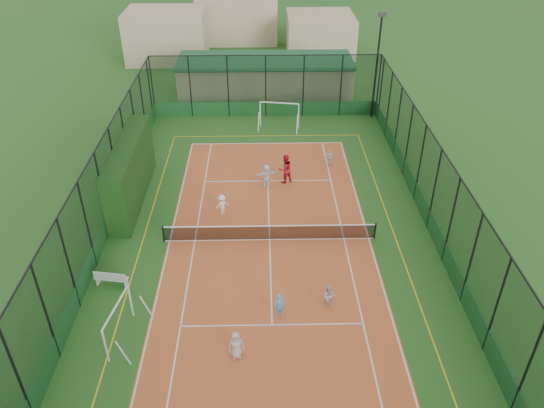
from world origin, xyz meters
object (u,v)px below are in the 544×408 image
(floodlight_ne, at_px, (376,67))
(clubhouse, at_px, (265,76))
(white_bench, at_px, (111,278))
(child_near_left, at_px, (236,345))
(futsal_goal_near, at_px, (119,322))
(coach, at_px, (285,169))
(futsal_goal_far, at_px, (279,115))
(child_far_left, at_px, (222,205))
(child_near_mid, at_px, (279,305))
(child_far_back, at_px, (266,175))
(child_far_right, at_px, (330,158))
(child_near_right, at_px, (329,296))

(floodlight_ne, bearing_deg, clubhouse, 147.88)
(white_bench, distance_m, child_near_left, 7.78)
(futsal_goal_near, relative_size, coach, 1.43)
(coach, bearing_deg, floodlight_ne, -153.96)
(child_near_left, bearing_deg, futsal_goal_far, 72.75)
(child_far_left, bearing_deg, child_near_mid, 78.60)
(child_far_left, bearing_deg, child_far_back, -161.11)
(futsal_goal_near, bearing_deg, child_near_left, -92.58)
(white_bench, relative_size, child_far_back, 1.10)
(futsal_goal_near, height_order, futsal_goal_far, futsal_goal_far)
(child_near_left, bearing_deg, white_bench, 132.75)
(floodlight_ne, bearing_deg, child_far_left, -129.06)
(clubhouse, distance_m, child_far_right, 14.26)
(clubhouse, height_order, child_far_left, clubhouse)
(child_far_right, bearing_deg, white_bench, 40.29)
(clubhouse, bearing_deg, futsal_goal_near, -102.85)
(white_bench, bearing_deg, clubhouse, 82.87)
(child_near_right, relative_size, child_far_back, 0.80)
(child_near_right, bearing_deg, coach, 102.72)
(child_far_left, bearing_deg, futsal_goal_near, 36.50)
(clubhouse, height_order, child_near_right, clubhouse)
(white_bench, relative_size, futsal_goal_near, 0.60)
(floodlight_ne, relative_size, child_far_back, 5.46)
(child_near_mid, xyz_separation_m, child_near_right, (2.34, 0.56, -0.02))
(child_far_back, bearing_deg, child_near_mid, 72.54)
(child_near_mid, distance_m, child_far_back, 11.63)
(child_far_left, height_order, child_far_right, child_far_left)
(futsal_goal_far, bearing_deg, futsal_goal_near, -99.49)
(futsal_goal_far, bearing_deg, coach, -79.54)
(coach, bearing_deg, child_far_right, -173.62)
(floodlight_ne, distance_m, child_near_right, 22.90)
(child_far_left, bearing_deg, floodlight_ne, -160.64)
(futsal_goal_far, height_order, child_near_left, futsal_goal_far)
(child_near_right, height_order, child_far_back, child_far_back)
(clubhouse, bearing_deg, futsal_goal_far, -82.01)
(clubhouse, xyz_separation_m, futsal_goal_near, (-6.61, -28.98, -0.68))
(white_bench, bearing_deg, floodlight_ne, 60.70)
(child_far_back, bearing_deg, futsal_goal_far, -116.83)
(child_near_right, bearing_deg, child_far_left, 129.58)
(clubhouse, height_order, futsal_goal_near, clubhouse)
(child_near_mid, bearing_deg, futsal_goal_far, 72.64)
(clubhouse, bearing_deg, child_near_right, -84.37)
(floodlight_ne, distance_m, child_near_left, 26.96)
(floodlight_ne, xyz_separation_m, clubhouse, (-8.60, 5.40, -2.55))
(child_near_left, height_order, child_far_back, child_far_back)
(floodlight_ne, xyz_separation_m, futsal_goal_far, (-7.59, -1.82, -3.13))
(futsal_goal_far, height_order, coach, futsal_goal_far)
(child_far_left, bearing_deg, white_bench, 19.05)
(clubhouse, distance_m, futsal_goal_far, 7.31)
(floodlight_ne, relative_size, coach, 4.24)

